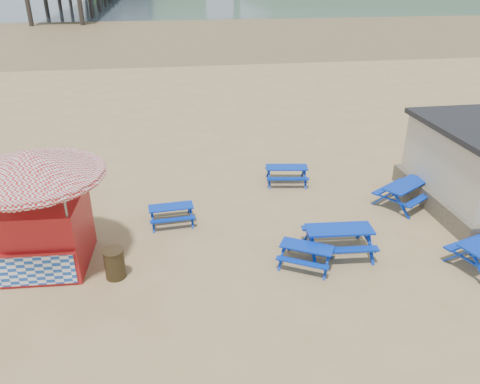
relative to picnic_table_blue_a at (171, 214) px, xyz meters
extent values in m
plane|color=tan|center=(2.53, -1.48, -0.32)|extent=(400.00, 400.00, 0.00)
plane|color=olive|center=(2.53, 53.52, -0.32)|extent=(400.00, 400.00, 0.00)
cube|color=#0A25AF|center=(0.00, 0.00, 0.30)|extent=(1.58, 0.71, 0.04)
cube|color=#0A25AF|center=(-0.04, 0.51, 0.06)|extent=(1.55, 0.33, 0.04)
cube|color=#0A25AF|center=(0.04, -0.51, 0.06)|extent=(1.55, 0.33, 0.04)
cube|color=#0A25AF|center=(4.82, 2.66, 0.37)|extent=(1.78, 0.92, 0.05)
cube|color=#0A25AF|center=(4.91, 3.22, 0.10)|extent=(1.72, 0.49, 0.05)
cube|color=#0A25AF|center=(4.73, 2.10, 0.10)|extent=(1.72, 0.49, 0.05)
cube|color=#0A25AF|center=(8.74, 0.03, 0.49)|extent=(2.11, 1.73, 0.06)
cube|color=#0A25AF|center=(8.38, 0.59, 0.18)|extent=(1.84, 1.31, 0.06)
cube|color=#0A25AF|center=(9.10, -0.54, 0.18)|extent=(1.84, 1.31, 0.06)
cube|color=#0A25AF|center=(3.94, -3.24, 0.31)|extent=(1.66, 1.30, 0.04)
cube|color=#0A25AF|center=(4.20, -2.79, 0.07)|extent=(1.47, 0.96, 0.04)
cube|color=#0A25AF|center=(3.69, -3.70, 0.07)|extent=(1.47, 0.96, 0.04)
cube|color=#0A25AF|center=(5.13, -2.74, 0.51)|extent=(2.11, 0.96, 0.06)
cube|color=#0A25AF|center=(5.18, -2.05, 0.19)|extent=(2.08, 0.44, 0.06)
cube|color=#0A25AF|center=(5.08, -3.42, 0.19)|extent=(2.08, 0.44, 0.06)
cube|color=#0A25AF|center=(9.09, -3.56, 0.19)|extent=(2.05, 0.90, 0.06)
cube|color=#87B215|center=(-3.93, -1.62, 0.35)|extent=(1.69, 0.71, 0.05)
cube|color=#87B215|center=(-3.91, -1.07, 0.09)|extent=(1.67, 0.30, 0.05)
cube|color=#87B215|center=(-3.95, -2.18, 0.09)|extent=(1.67, 0.30, 0.05)
cube|color=#A51619|center=(-3.74, -1.96, 0.76)|extent=(2.51, 2.51, 2.16)
cube|color=#A51619|center=(-3.82, -3.20, 0.81)|extent=(2.38, 0.25, 0.09)
cube|color=#194CB2|center=(-3.81, -3.17, 0.27)|extent=(2.16, 0.17, 0.97)
cone|color=silver|center=(-3.74, -1.96, 2.97)|extent=(4.34, 4.34, 0.76)
cylinder|color=silver|center=(-3.74, -1.96, 2.60)|extent=(4.23, 4.23, 0.19)
cylinder|color=#312814|center=(-1.70, -2.99, 0.12)|extent=(0.58, 0.58, 0.89)
cylinder|color=#312814|center=(-1.70, -2.99, 0.58)|extent=(0.63, 0.63, 0.04)
ellipsoid|color=#2D4C1E|center=(92.53, 228.52, -10.32)|extent=(264.00, 144.00, 108.00)
camera|label=1|loc=(0.11, -14.62, 7.86)|focal=35.00mm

